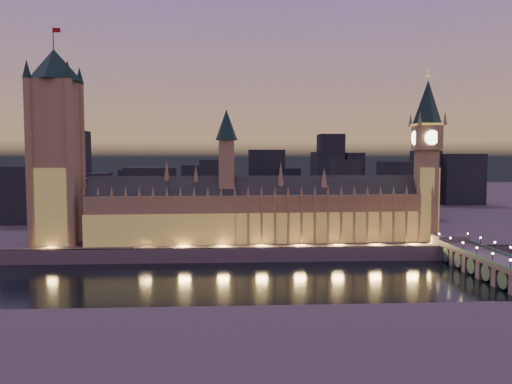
{
  "coord_description": "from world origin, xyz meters",
  "views": [
    {
      "loc": [
        -10.47,
        -231.9,
        58.09
      ],
      "look_at": [
        5.0,
        55.0,
        38.0
      ],
      "focal_mm": 35.0,
      "sensor_mm": 36.0,
      "label": 1
    }
  ],
  "objects": [
    {
      "name": "ground_plane",
      "position": [
        0.0,
        0.0,
        0.0
      ],
      "size": [
        2000.0,
        2000.0,
        0.0
      ],
      "primitive_type": "plane",
      "color": "black",
      "rests_on": "ground"
    },
    {
      "name": "north_bank",
      "position": [
        0.0,
        520.0,
        4.0
      ],
      "size": [
        2000.0,
        960.0,
        8.0
      ],
      "primitive_type": "cube",
      "color": "#403443",
      "rests_on": "ground"
    },
    {
      "name": "embankment_wall",
      "position": [
        0.0,
        41.0,
        4.0
      ],
      "size": [
        2000.0,
        2.5,
        8.0
      ],
      "primitive_type": "cube",
      "color": "#55494B",
      "rests_on": "ground"
    },
    {
      "name": "palace_of_westminster",
      "position": [
        7.12,
        61.74,
        26.37
      ],
      "size": [
        202.0,
        29.17,
        78.0
      ],
      "color": "olive",
      "rests_on": "north_bank"
    },
    {
      "name": "victoria_tower",
      "position": [
        -110.0,
        61.92,
        69.34
      ],
      "size": [
        31.68,
        31.68,
        123.52
      ],
      "color": "olive",
      "rests_on": "north_bank"
    },
    {
      "name": "elizabeth_tower",
      "position": [
        108.0,
        61.92,
        65.02
      ],
      "size": [
        18.0,
        18.0,
        102.55
      ],
      "color": "olive",
      "rests_on": "north_bank"
    },
    {
      "name": "westminster_bridge",
      "position": [
        115.73,
        -3.45,
        5.99
      ],
      "size": [
        17.58,
        113.0,
        15.9
      ],
      "color": "#55494B",
      "rests_on": "ground"
    },
    {
      "name": "river_boat",
      "position": [
        77.79,
        -58.0,
        1.56
      ],
      "size": [
        41.18,
        10.62,
        4.5
      ],
      "color": "#55494B",
      "rests_on": "ground"
    },
    {
      "name": "city_backdrop",
      "position": [
        35.12,
        245.4,
        30.78
      ],
      "size": [
        451.38,
        215.63,
        77.32
      ],
      "color": "black",
      "rests_on": "north_bank"
    }
  ]
}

